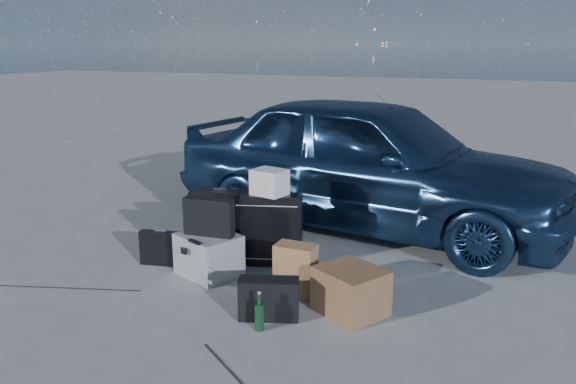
% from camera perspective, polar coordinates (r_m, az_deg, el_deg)
% --- Properties ---
extents(ground, '(60.00, 60.00, 0.00)m').
position_cam_1_polar(ground, '(4.52, -6.18, -10.23)').
color(ground, '#A1A19C').
rests_on(ground, ground).
extents(car, '(4.37, 2.28, 1.42)m').
position_cam_1_polar(car, '(5.98, 8.23, 3.10)').
color(car, navy).
rests_on(car, ground).
extents(pelican_case, '(0.60, 0.55, 0.35)m').
position_cam_1_polar(pelican_case, '(4.84, -8.04, -6.30)').
color(pelican_case, '#9B9FA0').
rests_on(pelican_case, ground).
extents(laptop_bag, '(0.43, 0.15, 0.32)m').
position_cam_1_polar(laptop_bag, '(4.72, -8.05, -2.53)').
color(laptop_bag, black).
rests_on(laptop_bag, pelican_case).
extents(briefcase, '(0.40, 0.16, 0.31)m').
position_cam_1_polar(briefcase, '(5.12, -12.67, -5.60)').
color(briefcase, black).
rests_on(briefcase, ground).
extents(suitcase_left, '(0.50, 0.25, 0.62)m').
position_cam_1_polar(suitcase_left, '(5.22, -6.78, -3.14)').
color(suitcase_left, black).
rests_on(suitcase_left, ground).
extents(suitcase_right, '(0.57, 0.34, 0.64)m').
position_cam_1_polar(suitcase_right, '(4.97, -1.66, -3.82)').
color(suitcase_right, black).
rests_on(suitcase_right, ground).
extents(white_carton, '(0.32, 0.28, 0.22)m').
position_cam_1_polar(white_carton, '(4.85, -1.89, 1.01)').
color(white_carton, silver).
rests_on(white_carton, suitcase_right).
extents(duffel_bag, '(0.79, 0.35, 0.39)m').
position_cam_1_polar(duffel_bag, '(5.44, -3.59, -3.58)').
color(duffel_bag, black).
rests_on(duffel_bag, ground).
extents(flat_box_white, '(0.41, 0.33, 0.07)m').
position_cam_1_polar(flat_box_white, '(5.36, -3.65, -1.29)').
color(flat_box_white, silver).
rests_on(flat_box_white, duffel_bag).
extents(flat_box_black, '(0.29, 0.21, 0.06)m').
position_cam_1_polar(flat_box_black, '(5.32, -3.67, -0.70)').
color(flat_box_black, black).
rests_on(flat_box_black, flat_box_white).
extents(kraft_bag, '(0.31, 0.19, 0.41)m').
position_cam_1_polar(kraft_bag, '(4.40, 0.77, -7.92)').
color(kraft_bag, '#A27046').
rests_on(kraft_bag, ground).
extents(cardboard_box, '(0.59, 0.56, 0.34)m').
position_cam_1_polar(cardboard_box, '(4.16, 6.39, -9.95)').
color(cardboard_box, brown).
rests_on(cardboard_box, ground).
extents(messenger_bag, '(0.46, 0.30, 0.30)m').
position_cam_1_polar(messenger_bag, '(4.07, -1.96, -10.79)').
color(messenger_bag, black).
rests_on(messenger_bag, ground).
extents(green_bottle, '(0.09, 0.09, 0.26)m').
position_cam_1_polar(green_bottle, '(3.92, -2.93, -12.10)').
color(green_bottle, black).
rests_on(green_bottle, ground).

